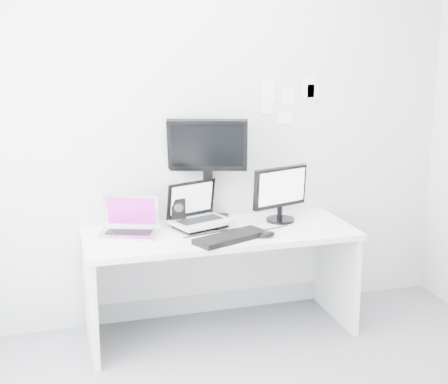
% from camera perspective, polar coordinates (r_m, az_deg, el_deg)
% --- Properties ---
extents(back_wall, '(3.60, 0.00, 3.60)m').
position_cam_1_polar(back_wall, '(4.52, -1.56, 5.38)').
color(back_wall, '#B9BCBE').
rests_on(back_wall, ground).
extents(desk, '(1.80, 0.70, 0.73)m').
position_cam_1_polar(desk, '(4.45, -0.32, -7.93)').
color(desk, white).
rests_on(desk, ground).
extents(macbook, '(0.44, 0.38, 0.27)m').
position_cam_1_polar(macbook, '(4.22, -8.44, -2.11)').
color(macbook, '#B4B4B9').
rests_on(macbook, desk).
extents(speaker, '(0.13, 0.13, 0.19)m').
position_cam_1_polar(speaker, '(4.43, -4.13, -1.72)').
color(speaker, black).
rests_on(speaker, desk).
extents(dell_laptop, '(0.45, 0.40, 0.31)m').
position_cam_1_polar(dell_laptop, '(4.35, -2.02, -1.19)').
color(dell_laptop, silver).
rests_on(dell_laptop, desk).
extents(rear_monitor, '(0.58, 0.35, 0.74)m').
position_cam_1_polar(rear_monitor, '(4.49, -1.44, 2.09)').
color(rear_monitor, black).
rests_on(rear_monitor, desk).
extents(samsung_monitor, '(0.48, 0.33, 0.40)m').
position_cam_1_polar(samsung_monitor, '(4.51, 5.02, -0.13)').
color(samsung_monitor, black).
rests_on(samsung_monitor, desk).
extents(keyboard, '(0.52, 0.36, 0.03)m').
position_cam_1_polar(keyboard, '(4.13, 0.61, -4.01)').
color(keyboard, black).
rests_on(keyboard, desk).
extents(mouse, '(0.13, 0.11, 0.04)m').
position_cam_1_polar(mouse, '(4.20, 3.79, -3.73)').
color(mouse, black).
rests_on(mouse, desk).
extents(wall_note_0, '(0.10, 0.00, 0.14)m').
position_cam_1_polar(wall_note_0, '(4.61, 3.92, 8.90)').
color(wall_note_0, white).
rests_on(wall_note_0, back_wall).
extents(wall_note_1, '(0.09, 0.00, 0.13)m').
position_cam_1_polar(wall_note_1, '(4.67, 5.65, 8.43)').
color(wall_note_1, white).
rests_on(wall_note_1, back_wall).
extents(wall_note_2, '(0.10, 0.00, 0.14)m').
position_cam_1_polar(wall_note_2, '(4.72, 7.38, 9.06)').
color(wall_note_2, white).
rests_on(wall_note_2, back_wall).
extents(wall_note_3, '(0.11, 0.00, 0.08)m').
position_cam_1_polar(wall_note_3, '(4.68, 5.38, 6.48)').
color(wall_note_3, white).
rests_on(wall_note_3, back_wall).
extents(wall_note_4, '(0.09, 0.00, 0.10)m').
position_cam_1_polar(wall_note_4, '(4.62, 3.78, 7.47)').
color(wall_note_4, white).
rests_on(wall_note_4, back_wall).
extents(wall_note_5, '(0.09, 0.00, 0.11)m').
position_cam_1_polar(wall_note_5, '(4.74, 7.84, 8.71)').
color(wall_note_5, white).
rests_on(wall_note_5, back_wall).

